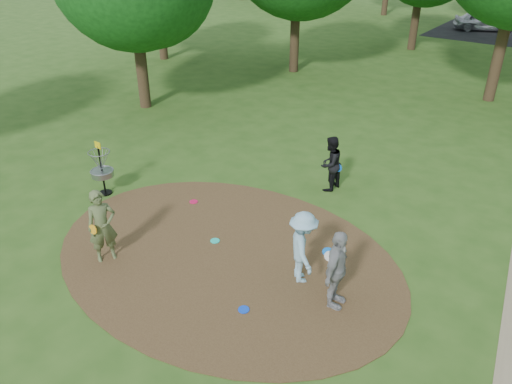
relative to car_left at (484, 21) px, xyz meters
The scene contains 11 objects.
ground 30.15m from the car_left, 85.97° to the right, with size 100.00×100.00×0.00m, color #2D5119.
dirt_clearing 30.15m from the car_left, 85.97° to the right, with size 8.40×8.40×0.02m, color #47301C.
player_observer_with_disc 31.71m from the car_left, 89.86° to the right, with size 0.65×0.74×1.71m.
player_throwing_with_disc 30.04m from the car_left, 82.43° to the right, with size 1.30×1.17×1.61m.
player_walking_with_disc 26.02m from the car_left, 84.53° to the right, with size 0.66×0.81×1.57m.
player_waiting_with_disc 30.47m from the car_left, 80.78° to the right, with size 0.56×1.04×1.69m.
disc_ground_cyan 29.84m from the car_left, 86.94° to the right, with size 0.22×0.22×0.02m, color #1BDEC7.
disc_ground_blue 31.47m from the car_left, 83.50° to the right, with size 0.22×0.22×0.02m, color blue.
disc_ground_red 28.72m from the car_left, 90.12° to the right, with size 0.22×0.22×0.02m, color #E01651.
car_left is the anchor object (origin of this frame).
disc_golf_basket 29.86m from the car_left, 94.57° to the right, with size 0.63×0.63×1.54m.
Camera 1 is at (5.97, -7.01, 6.70)m, focal length 35.00 mm.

